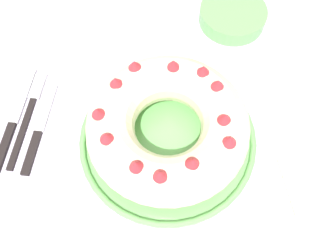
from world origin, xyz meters
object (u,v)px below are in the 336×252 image
(fork, at_px, (29,112))
(napkin, at_px, (325,180))
(bundt_cake, at_px, (168,126))
(cake_knife, at_px, (38,133))
(side_bowl, at_px, (233,16))
(serving_dish, at_px, (168,138))
(serving_knife, at_px, (12,125))

(fork, height_order, napkin, fork)
(bundt_cake, relative_size, napkin, 1.93)
(fork, xyz_separation_m, cake_knife, (0.03, -0.05, 0.00))
(cake_knife, bearing_deg, fork, 130.47)
(cake_knife, bearing_deg, side_bowl, 48.18)
(serving_dish, xyz_separation_m, fork, (-0.29, 0.03, -0.01))
(bundt_cake, bearing_deg, side_bowl, 70.30)
(cake_knife, bearing_deg, serving_dish, 9.41)
(bundt_cake, bearing_deg, napkin, -9.18)
(cake_knife, height_order, napkin, cake_knife)
(serving_knife, distance_m, side_bowl, 0.55)
(side_bowl, relative_size, napkin, 1.02)
(side_bowl, bearing_deg, napkin, -63.87)
(serving_knife, relative_size, side_bowl, 1.55)
(cake_knife, bearing_deg, napkin, 2.51)
(serving_knife, bearing_deg, serving_dish, -3.71)
(side_bowl, height_order, napkin, side_bowl)
(side_bowl, xyz_separation_m, napkin, (0.18, -0.38, -0.02))
(serving_dish, height_order, bundt_cake, bundt_cake)
(fork, xyz_separation_m, side_bowl, (0.41, 0.30, 0.01))
(bundt_cake, relative_size, cake_knife, 1.47)
(serving_knife, relative_size, cake_knife, 1.20)
(cake_knife, distance_m, napkin, 0.56)
(serving_knife, bearing_deg, bundt_cake, -3.71)
(serving_dish, relative_size, bundt_cake, 1.16)
(napkin, bearing_deg, serving_knife, 175.89)
(serving_dish, relative_size, napkin, 2.24)
(serving_dish, bearing_deg, cake_knife, -176.41)
(side_bowl, bearing_deg, cake_knife, -137.64)
(serving_knife, xyz_separation_m, cake_knife, (0.06, -0.01, 0.00))
(serving_dish, xyz_separation_m, napkin, (0.30, -0.05, -0.01))
(fork, distance_m, cake_knife, 0.06)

